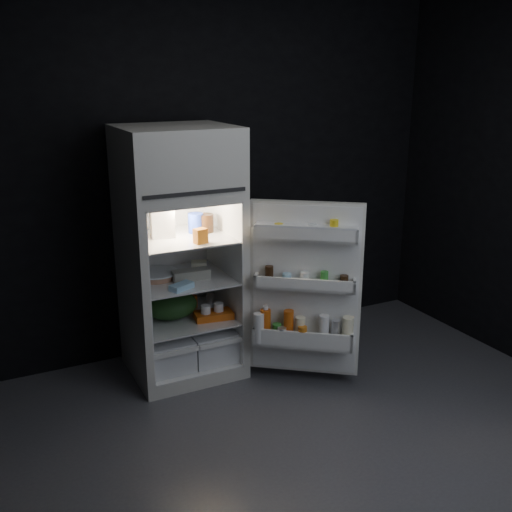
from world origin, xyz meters
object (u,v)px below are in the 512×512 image
refrigerator (178,245)px  egg_carton (191,275)px  milk_jug (162,220)px  yogurt_tray (214,315)px  fridge_door (304,293)px

refrigerator → egg_carton: (0.05, -0.11, -0.19)m
milk_jug → yogurt_tray: milk_jug is taller
egg_carton → fridge_door: bearing=-34.4°
refrigerator → fridge_door: bearing=-41.6°
milk_jug → egg_carton: milk_jug is taller
milk_jug → fridge_door: bearing=-27.4°
refrigerator → yogurt_tray: 0.56m
refrigerator → fridge_door: 0.95m
milk_jug → yogurt_tray: size_ratio=0.88×
egg_carton → yogurt_tray: bearing=-19.7°
refrigerator → milk_jug: refrigerator is taller
egg_carton → yogurt_tray: 0.35m
milk_jug → yogurt_tray: 0.78m
yogurt_tray → milk_jug: bearing=155.4°
fridge_door → yogurt_tray: size_ratio=4.49×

